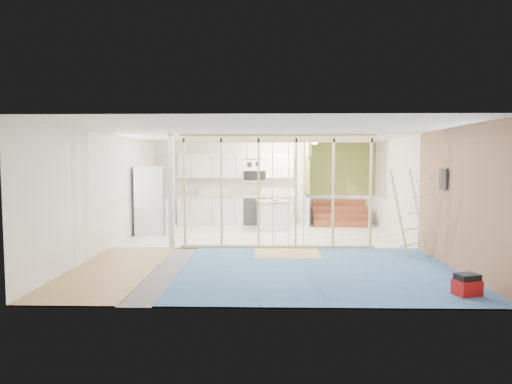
{
  "coord_description": "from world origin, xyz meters",
  "views": [
    {
      "loc": [
        0.04,
        -9.63,
        1.97
      ],
      "look_at": [
        -0.19,
        0.6,
        1.25
      ],
      "focal_mm": 30.0,
      "sensor_mm": 36.0,
      "label": 1
    }
  ],
  "objects_px": {
    "fridge": "(150,201)",
    "ladder": "(411,213)",
    "island": "(273,215)",
    "toolbox": "(467,286)"
  },
  "relations": [
    {
      "from": "fridge",
      "to": "ladder",
      "type": "xyz_separation_m",
      "value": [
        6.16,
        -2.62,
        -0.01
      ]
    },
    {
      "from": "fridge",
      "to": "ladder",
      "type": "height_order",
      "value": "fridge"
    },
    {
      "from": "toolbox",
      "to": "ladder",
      "type": "bearing_deg",
      "value": 72.1
    },
    {
      "from": "fridge",
      "to": "island",
      "type": "height_order",
      "value": "fridge"
    },
    {
      "from": "fridge",
      "to": "ladder",
      "type": "relative_size",
      "value": 1.03
    },
    {
      "from": "island",
      "to": "toolbox",
      "type": "distance_m",
      "value": 6.7
    },
    {
      "from": "island",
      "to": "toolbox",
      "type": "xyz_separation_m",
      "value": [
        2.75,
        -6.1,
        -0.27
      ]
    },
    {
      "from": "fridge",
      "to": "toolbox",
      "type": "height_order",
      "value": "fridge"
    },
    {
      "from": "fridge",
      "to": "toolbox",
      "type": "relative_size",
      "value": 4.48
    },
    {
      "from": "fridge",
      "to": "island",
      "type": "bearing_deg",
      "value": 0.54
    }
  ]
}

